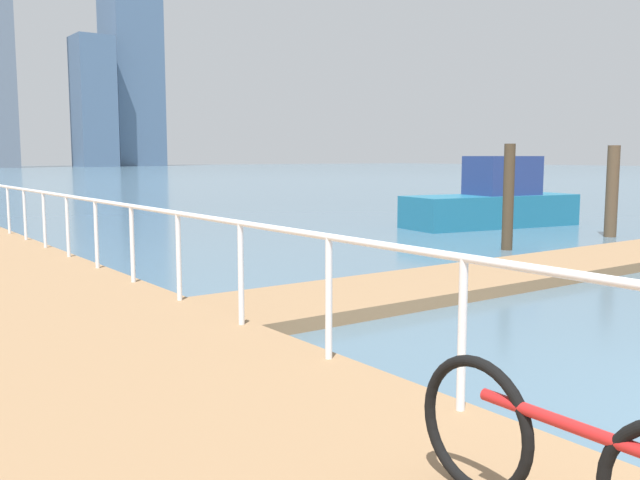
# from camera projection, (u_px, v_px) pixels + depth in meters

# --- Properties ---
(ground_plane) EXTENTS (300.00, 300.00, 0.00)m
(ground_plane) POSITION_uv_depth(u_px,v_px,m) (86.00, 226.00, 21.27)
(ground_plane) COLOR slate
(floating_dock) EXTENTS (14.71, 2.00, 0.18)m
(floating_dock) POSITION_uv_depth(u_px,v_px,m) (536.00, 269.00, 12.58)
(floating_dock) COLOR #93704C
(floating_dock) RESTS_ON ground_plane
(boardwalk_railing) EXTENTS (0.06, 28.66, 1.08)m
(boardwalk_railing) POSITION_uv_depth(u_px,v_px,m) (113.00, 218.00, 10.08)
(boardwalk_railing) COLOR white
(boardwalk_railing) RESTS_ON boardwalk
(dock_piling_1) EXTENTS (0.32, 0.32, 2.42)m
(dock_piling_1) POSITION_uv_depth(u_px,v_px,m) (612.00, 191.00, 18.35)
(dock_piling_1) COLOR brown
(dock_piling_1) RESTS_ON ground_plane
(dock_piling_2) EXTENTS (0.25, 0.25, 2.41)m
(dock_piling_2) POSITION_uv_depth(u_px,v_px,m) (508.00, 197.00, 15.75)
(dock_piling_2) COLOR #473826
(dock_piling_2) RESTS_ON ground_plane
(moored_boat_1) EXTENTS (5.76, 2.69, 2.14)m
(moored_boat_1) POSITION_uv_depth(u_px,v_px,m) (493.00, 202.00, 21.17)
(moored_boat_1) COLOR #1E6B8C
(moored_boat_1) RESTS_ON ground_plane
(bicycle_at_railing) EXTENTS (0.09, 1.77, 0.94)m
(bicycle_at_railing) POSITION_uv_depth(u_px,v_px,m) (565.00, 460.00, 3.10)
(bicycle_at_railing) COLOR black
(bicycle_at_railing) RESTS_ON boardwalk
(skyline_tower_4) EXTENTS (7.76, 8.50, 27.58)m
(skyline_tower_4) POSITION_uv_depth(u_px,v_px,m) (94.00, 102.00, 149.02)
(skyline_tower_4) COLOR slate
(skyline_tower_4) RESTS_ON ground_plane
(skyline_tower_5) EXTENTS (11.36, 12.16, 70.37)m
(skyline_tower_5) POSITION_uv_depth(u_px,v_px,m) (130.00, 11.00, 158.39)
(skyline_tower_5) COLOR slate
(skyline_tower_5) RESTS_ON ground_plane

